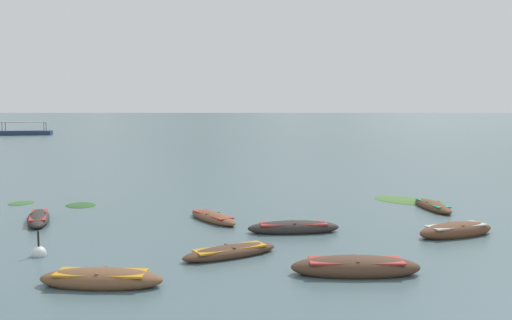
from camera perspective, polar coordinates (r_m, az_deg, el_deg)
The scene contains 17 objects.
ground_plane at distance 1505.96m, azimuth -2.50°, elevation 5.10°, with size 6000.00×6000.00×0.00m, color #476066.
mountain_1 at distance 2404.09m, azimuth -20.34°, elevation 7.08°, with size 684.82×684.82×187.91m, color slate.
mountain_2 at distance 2634.75m, azimuth -5.42°, elevation 9.42°, with size 1261.15×1261.15×391.88m, color #4C5B56.
mountain_3 at distance 2379.86m, azimuth 8.76°, elevation 7.82°, with size 935.54×935.54×225.83m, color slate.
rowboat_0 at distance 24.76m, azimuth 18.25°, elevation -4.65°, with size 1.02×3.29×0.45m.
rowboat_1 at distance 14.60m, azimuth 10.53°, elevation -11.11°, with size 3.45×1.21×0.62m.
rowboat_2 at distance 21.13m, azimuth -4.61°, elevation -6.10°, with size 2.34×3.08×0.42m.
rowboat_3 at distance 14.01m, azimuth -16.11°, elevation -12.04°, with size 3.15×1.28×0.55m.
rowboat_4 at distance 19.82m, azimuth 20.47°, elevation -7.02°, with size 3.18×2.01×0.60m.
rowboat_6 at distance 22.48m, azimuth -22.10°, elevation -5.75°, with size 1.75×3.38×0.46m.
rowboat_7 at distance 19.16m, azimuth 4.00°, elevation -7.18°, with size 3.30×1.08×0.52m.
rowboat_8 at distance 16.08m, azimuth -2.76°, elevation -9.72°, with size 3.09×2.20×0.42m.
ferry_0 at distance 103.12m, azimuth -23.35°, elevation 2.70°, with size 9.46×5.32×2.54m.
mooring_buoy at distance 17.33m, azimuth -22.06°, elevation -9.14°, with size 0.42×0.42×0.88m.
weed_patch_0 at distance 25.71m, azimuth -18.11°, elevation -4.60°, with size 1.31×1.62×0.14m, color #2D5628.
weed_patch_1 at distance 26.64m, azimuth 15.97°, elevation -4.21°, with size 3.53×2.18×0.14m, color #477033.
weed_patch_3 at distance 27.24m, azimuth -23.66°, elevation -4.24°, with size 1.29×1.04×0.14m, color #38662D.
Camera 1 is at (1.20, -5.96, 4.29)m, focal length 37.67 mm.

